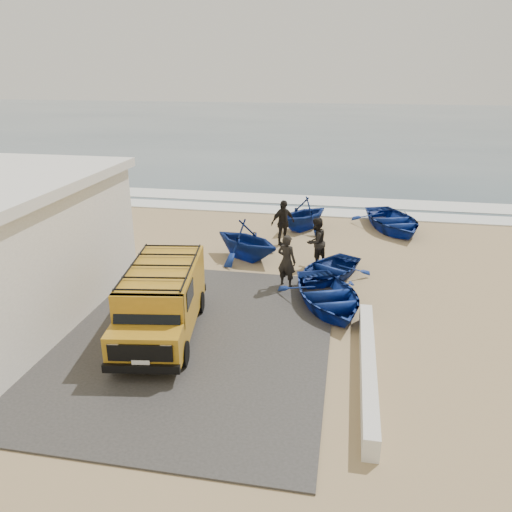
{
  "coord_description": "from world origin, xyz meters",
  "views": [
    {
      "loc": [
        4.2,
        -14.0,
        7.29
      ],
      "look_at": [
        1.26,
        1.8,
        1.2
      ],
      "focal_mm": 35.0,
      "sensor_mm": 36.0,
      "label": 1
    }
  ],
  "objects_px": {
    "fisherman_front": "(287,261)",
    "fisherman_middle": "(316,242)",
    "van": "(162,299)",
    "boat_mid_left": "(246,240)",
    "boat_near_right": "(328,270)",
    "boat_far_right": "(393,221)",
    "boat_near_left": "(328,296)",
    "parapet": "(368,367)",
    "boat_far_left": "(303,214)",
    "fisherman_back": "(283,223)"
  },
  "relations": [
    {
      "from": "parapet",
      "to": "boat_near_left",
      "type": "bearing_deg",
      "value": 107.52
    },
    {
      "from": "boat_near_right",
      "to": "fisherman_middle",
      "type": "relative_size",
      "value": 1.74
    },
    {
      "from": "van",
      "to": "boat_mid_left",
      "type": "distance_m",
      "value": 6.51
    },
    {
      "from": "boat_near_right",
      "to": "boat_far_right",
      "type": "distance_m",
      "value": 7.09
    },
    {
      "from": "fisherman_front",
      "to": "boat_mid_left",
      "type": "bearing_deg",
      "value": -29.73
    },
    {
      "from": "boat_near_left",
      "to": "boat_mid_left",
      "type": "xyz_separation_m",
      "value": [
        -3.47,
        3.81,
        0.41
      ]
    },
    {
      "from": "fisherman_back",
      "to": "boat_far_left",
      "type": "bearing_deg",
      "value": 32.25
    },
    {
      "from": "van",
      "to": "fisherman_front",
      "type": "bearing_deg",
      "value": 43.44
    },
    {
      "from": "boat_near_right",
      "to": "boat_far_right",
      "type": "relative_size",
      "value": 0.76
    },
    {
      "from": "boat_near_right",
      "to": "boat_far_left",
      "type": "relative_size",
      "value": 1.11
    },
    {
      "from": "van",
      "to": "fisherman_front",
      "type": "xyz_separation_m",
      "value": [
        3.09,
        3.96,
        -0.15
      ]
    },
    {
      "from": "boat_mid_left",
      "to": "fisherman_front",
      "type": "distance_m",
      "value": 3.12
    },
    {
      "from": "van",
      "to": "boat_mid_left",
      "type": "xyz_separation_m",
      "value": [
        1.15,
        6.4,
        -0.3
      ]
    },
    {
      "from": "parapet",
      "to": "fisherman_front",
      "type": "distance_m",
      "value": 5.83
    },
    {
      "from": "parapet",
      "to": "fisherman_middle",
      "type": "height_order",
      "value": "fisherman_middle"
    },
    {
      "from": "boat_near_left",
      "to": "fisherman_back",
      "type": "relative_size",
      "value": 1.95
    },
    {
      "from": "fisherman_front",
      "to": "fisherman_back",
      "type": "height_order",
      "value": "fisherman_back"
    },
    {
      "from": "van",
      "to": "boat_mid_left",
      "type": "height_order",
      "value": "van"
    },
    {
      "from": "parapet",
      "to": "boat_far_right",
      "type": "relative_size",
      "value": 1.37
    },
    {
      "from": "boat_near_left",
      "to": "fisherman_middle",
      "type": "height_order",
      "value": "fisherman_middle"
    },
    {
      "from": "boat_near_right",
      "to": "boat_far_right",
      "type": "height_order",
      "value": "boat_far_right"
    },
    {
      "from": "van",
      "to": "boat_near_left",
      "type": "height_order",
      "value": "van"
    },
    {
      "from": "parapet",
      "to": "fisherman_front",
      "type": "bearing_deg",
      "value": 117.93
    },
    {
      "from": "parapet",
      "to": "fisherman_back",
      "type": "xyz_separation_m",
      "value": [
        -3.44,
        9.54,
        0.72
      ]
    },
    {
      "from": "van",
      "to": "boat_mid_left",
      "type": "bearing_deg",
      "value": 71.24
    },
    {
      "from": "parapet",
      "to": "fisherman_middle",
      "type": "xyz_separation_m",
      "value": [
        -1.85,
        7.38,
        0.68
      ]
    },
    {
      "from": "boat_far_left",
      "to": "fisherman_middle",
      "type": "bearing_deg",
      "value": -41.44
    },
    {
      "from": "boat_near_right",
      "to": "fisherman_middle",
      "type": "height_order",
      "value": "fisherman_middle"
    },
    {
      "from": "boat_mid_left",
      "to": "boat_far_left",
      "type": "height_order",
      "value": "boat_mid_left"
    },
    {
      "from": "boat_near_left",
      "to": "fisherman_middle",
      "type": "distance_m",
      "value": 3.74
    },
    {
      "from": "fisherman_front",
      "to": "fisherman_middle",
      "type": "xyz_separation_m",
      "value": [
        0.86,
        2.27,
        -0.0
      ]
    },
    {
      "from": "fisherman_front",
      "to": "fisherman_middle",
      "type": "bearing_deg",
      "value": -88.97
    },
    {
      "from": "boat_mid_left",
      "to": "van",
      "type": "bearing_deg",
      "value": -159.45
    },
    {
      "from": "boat_far_right",
      "to": "fisherman_middle",
      "type": "relative_size",
      "value": 2.28
    },
    {
      "from": "boat_far_left",
      "to": "boat_far_right",
      "type": "height_order",
      "value": "boat_far_left"
    },
    {
      "from": "van",
      "to": "fisherman_front",
      "type": "height_order",
      "value": "van"
    },
    {
      "from": "boat_near_right",
      "to": "van",
      "type": "bearing_deg",
      "value": -104.4
    },
    {
      "from": "boat_mid_left",
      "to": "fisherman_front",
      "type": "relative_size",
      "value": 1.6
    },
    {
      "from": "fisherman_middle",
      "to": "fisherman_front",
      "type": "bearing_deg",
      "value": 16.61
    },
    {
      "from": "fisherman_front",
      "to": "fisherman_middle",
      "type": "relative_size",
      "value": 1.0
    },
    {
      "from": "fisherman_front",
      "to": "van",
      "type": "bearing_deg",
      "value": 73.79
    },
    {
      "from": "boat_near_left",
      "to": "boat_mid_left",
      "type": "relative_size",
      "value": 1.26
    },
    {
      "from": "parapet",
      "to": "fisherman_front",
      "type": "relative_size",
      "value": 3.12
    },
    {
      "from": "parapet",
      "to": "van",
      "type": "xyz_separation_m",
      "value": [
        -5.8,
        1.15,
        0.84
      ]
    },
    {
      "from": "boat_far_left",
      "to": "parapet",
      "type": "bearing_deg",
      "value": -39.78
    },
    {
      "from": "parapet",
      "to": "fisherman_front",
      "type": "height_order",
      "value": "fisherman_front"
    },
    {
      "from": "boat_near_left",
      "to": "van",
      "type": "bearing_deg",
      "value": -171.32
    },
    {
      "from": "boat_near_left",
      "to": "fisherman_back",
      "type": "bearing_deg",
      "value": 90.73
    },
    {
      "from": "parapet",
      "to": "boat_far_left",
      "type": "xyz_separation_m",
      "value": [
        -2.76,
        11.88,
        0.51
      ]
    },
    {
      "from": "boat_near_right",
      "to": "fisherman_front",
      "type": "bearing_deg",
      "value": -117.82
    }
  ]
}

